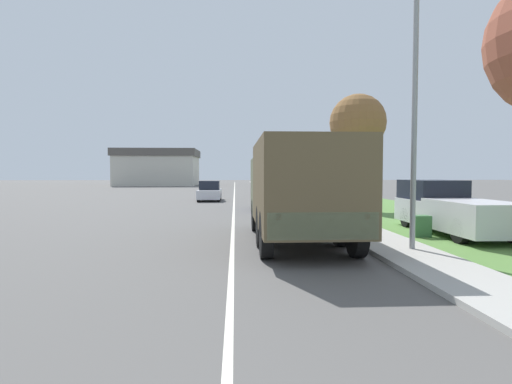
{
  "coord_description": "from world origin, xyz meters",
  "views": [
    {
      "loc": [
        0.09,
        0.52,
        2.1
      ],
      "look_at": [
        0.79,
        14.03,
        1.47
      ],
      "focal_mm": 28.0,
      "sensor_mm": 36.0,
      "label": 1
    }
  ],
  "objects_px": {
    "car_nearest_ahead": "(270,198)",
    "lamp_post": "(407,90)",
    "military_truck": "(298,187)",
    "car_second_ahead": "(210,192)",
    "pickup_truck": "(449,208)"
  },
  "relations": [
    {
      "from": "car_second_ahead",
      "to": "pickup_truck",
      "type": "distance_m",
      "value": 19.89
    },
    {
      "from": "car_nearest_ahead",
      "to": "car_second_ahead",
      "type": "height_order",
      "value": "car_second_ahead"
    },
    {
      "from": "military_truck",
      "to": "car_nearest_ahead",
      "type": "relative_size",
      "value": 1.67
    },
    {
      "from": "pickup_truck",
      "to": "lamp_post",
      "type": "height_order",
      "value": "lamp_post"
    },
    {
      "from": "pickup_truck",
      "to": "car_second_ahead",
      "type": "bearing_deg",
      "value": 118.52
    },
    {
      "from": "car_nearest_ahead",
      "to": "pickup_truck",
      "type": "bearing_deg",
      "value": -59.89
    },
    {
      "from": "car_second_ahead",
      "to": "pickup_truck",
      "type": "relative_size",
      "value": 0.71
    },
    {
      "from": "lamp_post",
      "to": "car_second_ahead",
      "type": "bearing_deg",
      "value": 107.17
    },
    {
      "from": "car_nearest_ahead",
      "to": "lamp_post",
      "type": "xyz_separation_m",
      "value": [
        2.41,
        -12.79,
        3.59
      ]
    },
    {
      "from": "military_truck",
      "to": "car_second_ahead",
      "type": "distance_m",
      "value": 19.53
    },
    {
      "from": "military_truck",
      "to": "car_nearest_ahead",
      "type": "bearing_deg",
      "value": 89.24
    },
    {
      "from": "car_nearest_ahead",
      "to": "pickup_truck",
      "type": "height_order",
      "value": "pickup_truck"
    },
    {
      "from": "car_nearest_ahead",
      "to": "lamp_post",
      "type": "distance_m",
      "value": 13.5
    },
    {
      "from": "military_truck",
      "to": "car_second_ahead",
      "type": "xyz_separation_m",
      "value": [
        -3.88,
        19.11,
        -1.0
      ]
    },
    {
      "from": "car_second_ahead",
      "to": "lamp_post",
      "type": "relative_size",
      "value": 0.57
    }
  ]
}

